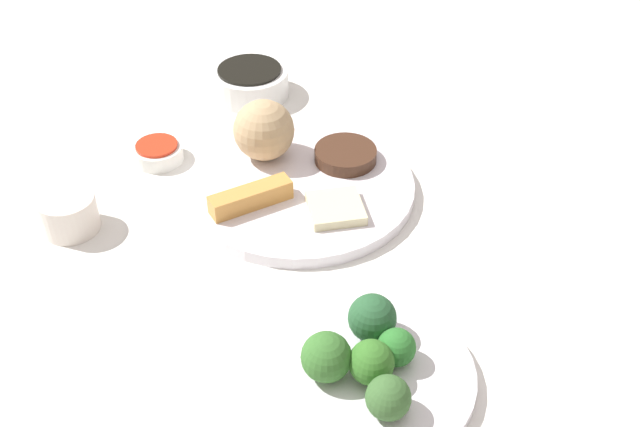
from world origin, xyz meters
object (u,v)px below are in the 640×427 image
Objects in this scene: broccoli_plate at (370,376)px; sauce_ramekin_sweet_and_sour at (158,153)px; main_plate at (300,187)px; teacup at (69,213)px; soy_sauce_bowl at (250,83)px.

sauce_ramekin_sweet_and_sour is at bearing 94.02° from broccoli_plate.
teacup is at bearing 163.15° from main_plate.
broccoli_plate is 0.56m from soy_sauce_bowl.
teacup reaches higher than broccoli_plate.
main_plate is at bearing 72.15° from broccoli_plate.
teacup reaches higher than soy_sauce_bowl.
main_plate reaches higher than broccoli_plate.
broccoli_plate is 3.00× the size of teacup.
teacup is (-0.14, -0.08, 0.01)m from sauce_ramekin_sweet_and_sour.
main_plate is 1.42× the size of broccoli_plate.
broccoli_plate is 1.76× the size of soy_sauce_bowl.
soy_sauce_bowl is (0.15, 0.54, 0.01)m from broccoli_plate.
main_plate is at bearing -16.85° from teacup.
broccoli_plate is at bearing -85.98° from sauce_ramekin_sweet_and_sour.
soy_sauce_bowl is at bearing 76.73° from main_plate.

